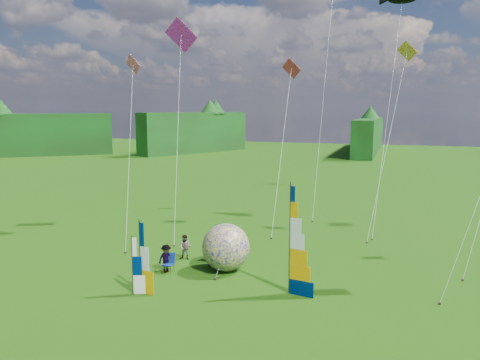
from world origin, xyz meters
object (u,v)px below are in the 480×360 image
(kite_whale, at_px, (389,96))
(spectator_b, at_px, (185,247))
(spectator_c, at_px, (166,258))
(spectator_d, at_px, (218,246))
(camp_chair, at_px, (168,263))
(side_banner_far, at_px, (132,266))
(spectator_a, at_px, (212,252))
(feather_banner_main, at_px, (290,241))
(side_banner_left, at_px, (140,258))
(bol_inflatable, at_px, (226,247))

(kite_whale, bearing_deg, spectator_b, -112.35)
(spectator_c, bearing_deg, kite_whale, -5.07)
(spectator_d, bearing_deg, camp_chair, 102.95)
(side_banner_far, xyz_separation_m, camp_chair, (0.19, 3.39, -0.91))
(spectator_b, bearing_deg, kite_whale, 45.85)
(spectator_a, xyz_separation_m, spectator_c, (-2.03, -1.80, -0.03))
(feather_banner_main, relative_size, side_banner_far, 1.88)
(side_banner_far, xyz_separation_m, spectator_c, (0.05, 3.40, -0.66))
(spectator_a, distance_m, spectator_b, 2.09)
(side_banner_left, height_order, camp_chair, side_banner_left)
(spectator_b, xyz_separation_m, camp_chair, (0.11, -2.42, -0.22))
(feather_banner_main, xyz_separation_m, bol_inflatable, (-4.20, 2.16, -1.37))
(kite_whale, bearing_deg, spectator_c, -108.25)
(side_banner_far, xyz_separation_m, spectator_b, (0.08, 5.81, -0.69))
(side_banner_left, bearing_deg, bol_inflatable, 66.84)
(spectator_b, bearing_deg, spectator_d, 13.74)
(spectator_a, distance_m, camp_chair, 2.64)
(feather_banner_main, distance_m, side_banner_left, 7.47)
(side_banner_far, height_order, spectator_c, side_banner_far)
(feather_banner_main, xyz_separation_m, side_banner_far, (-7.33, -2.61, -1.28))
(spectator_b, relative_size, camp_chair, 1.41)
(spectator_d, bearing_deg, spectator_c, 101.05)
(side_banner_left, distance_m, kite_whale, 24.30)
(spectator_b, height_order, kite_whale, kite_whale)
(side_banner_left, distance_m, spectator_c, 3.32)
(spectator_d, relative_size, camp_chair, 1.49)
(spectator_a, bearing_deg, spectator_c, 178.49)
(spectator_a, bearing_deg, spectator_b, 119.91)
(spectator_a, relative_size, spectator_d, 1.02)
(side_banner_left, bearing_deg, feather_banner_main, 27.46)
(side_banner_far, bearing_deg, spectator_b, 68.90)
(feather_banner_main, height_order, spectator_a, feather_banner_main)
(side_banner_left, xyz_separation_m, bol_inflatable, (2.83, 4.53, -0.46))
(spectator_a, height_order, spectator_c, spectator_a)
(side_banner_far, distance_m, spectator_b, 5.85)
(side_banner_far, relative_size, spectator_b, 1.89)
(spectator_c, distance_m, camp_chair, 0.29)
(feather_banner_main, bearing_deg, side_banner_left, -150.94)
(spectator_b, height_order, spectator_d, spectator_d)
(bol_inflatable, relative_size, spectator_b, 1.77)
(spectator_c, xyz_separation_m, spectator_d, (1.91, 3.11, 0.02))
(bol_inflatable, distance_m, spectator_c, 3.42)
(spectator_a, height_order, spectator_d, spectator_a)
(spectator_c, height_order, camp_chair, spectator_c)
(spectator_a, height_order, camp_chair, spectator_a)
(side_banner_left, relative_size, bol_inflatable, 1.34)
(spectator_a, distance_m, kite_whale, 19.97)
(spectator_d, bearing_deg, spectator_b, 63.00)
(spectator_b, bearing_deg, bol_inflatable, -25.21)
(spectator_c, xyz_separation_m, camp_chair, (0.13, -0.01, -0.25))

